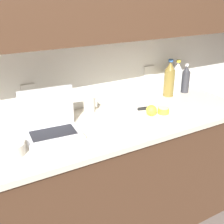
{
  "coord_description": "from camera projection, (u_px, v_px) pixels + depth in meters",
  "views": [
    {
      "loc": [
        -0.64,
        -1.43,
        1.7
      ],
      "look_at": [
        0.16,
        -0.01,
        1.0
      ],
      "focal_mm": 45.0,
      "sensor_mm": 36.0,
      "label": 1
    }
  ],
  "objects": [
    {
      "name": "bottle_oil_tall",
      "position": [
        177.0,
        79.0,
        2.27
      ],
      "size": [
        0.08,
        0.08,
        0.28
      ],
      "color": "silver",
      "rests_on": "counter_unit"
    },
    {
      "name": "wall_back",
      "position": [
        68.0,
        17.0,
        1.68
      ],
      "size": [
        5.2,
        0.38,
        2.6
      ],
      "color": "white",
      "rests_on": "ground_plane"
    },
    {
      "name": "laptop",
      "position": [
        51.0,
        123.0,
        1.67
      ],
      "size": [
        0.34,
        0.27,
        0.26
      ],
      "rotation": [
        0.0,
        0.0,
        -0.08
      ],
      "color": "silver",
      "rests_on": "counter_unit"
    },
    {
      "name": "counter_unit",
      "position": [
        88.0,
        187.0,
        1.92
      ],
      "size": [
        2.32,
        0.63,
        0.92
      ],
      "color": "#472D1E",
      "rests_on": "ground_plane"
    },
    {
      "name": "bowl_white",
      "position": [
        10.0,
        149.0,
        1.46
      ],
      "size": [
        0.15,
        0.15,
        0.06
      ],
      "color": "beige",
      "rests_on": "counter_unit"
    },
    {
      "name": "bottle_green_soda",
      "position": [
        169.0,
        79.0,
        2.23
      ],
      "size": [
        0.08,
        0.08,
        0.3
      ],
      "color": "olive",
      "rests_on": "counter_unit"
    },
    {
      "name": "knife",
      "position": [
        151.0,
        108.0,
        2.0
      ],
      "size": [
        0.3,
        0.09,
        0.02
      ],
      "rotation": [
        0.0,
        0.0,
        -0.22
      ],
      "color": "silver",
      "rests_on": "cutting_board"
    },
    {
      "name": "lemon_whole_beside",
      "position": [
        151.0,
        110.0,
        1.89
      ],
      "size": [
        0.07,
        0.07,
        0.07
      ],
      "color": "yellow",
      "rests_on": "cutting_board"
    },
    {
      "name": "cutting_board",
      "position": [
        158.0,
        111.0,
        1.99
      ],
      "size": [
        0.4,
        0.3,
        0.01
      ],
      "primitive_type": "cube",
      "color": "silver",
      "rests_on": "counter_unit"
    },
    {
      "name": "measuring_cup",
      "position": [
        89.0,
        104.0,
        1.96
      ],
      "size": [
        0.1,
        0.08,
        0.11
      ],
      "color": "silver",
      "rests_on": "counter_unit"
    },
    {
      "name": "bottle_water_clear",
      "position": [
        186.0,
        79.0,
        2.32
      ],
      "size": [
        0.07,
        0.07,
        0.24
      ],
      "color": "#333338",
      "rests_on": "counter_unit"
    },
    {
      "name": "lemon_half_cut",
      "position": [
        163.0,
        110.0,
        1.93
      ],
      "size": [
        0.08,
        0.08,
        0.04
      ],
      "color": "yellow",
      "rests_on": "cutting_board"
    },
    {
      "name": "dish_towel",
      "position": [
        113.0,
        140.0,
        1.59
      ],
      "size": [
        0.22,
        0.17,
        0.02
      ],
      "primitive_type": "cube",
      "rotation": [
        0.0,
        0.0,
        -0.02
      ],
      "color": "white",
      "rests_on": "counter_unit"
    }
  ]
}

